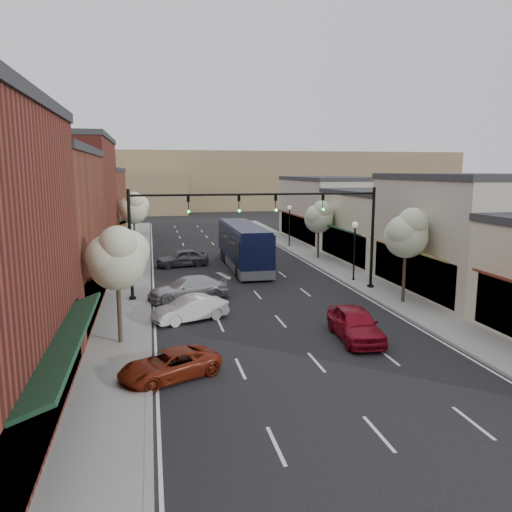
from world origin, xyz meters
TOP-DOWN VIEW (x-y plane):
  - ground at (0.00, 0.00)m, footprint 160.00×160.00m
  - sidewalk_left at (-8.40, 18.50)m, footprint 2.80×73.00m
  - sidewalk_right at (8.40, 18.50)m, footprint 2.80×73.00m
  - curb_left at (-7.00, 18.50)m, footprint 0.25×73.00m
  - curb_right at (7.00, 18.50)m, footprint 0.25×73.00m
  - bldg_left_midnear at (-14.23, 6.00)m, footprint 10.14×14.10m
  - bldg_left_midfar at (-14.24, 20.00)m, footprint 10.14×14.10m
  - bldg_left_far at (-14.22, 36.00)m, footprint 10.14×18.10m
  - bldg_right_midnear at (13.72, 6.00)m, footprint 9.14×12.10m
  - bldg_right_midfar at (13.70, 18.00)m, footprint 9.14×12.10m
  - bldg_right_far at (13.71, 32.00)m, footprint 9.14×16.10m
  - hill_far at (0.00, 90.00)m, footprint 120.00×30.00m
  - hill_near at (-25.00, 78.00)m, footprint 50.00×20.00m
  - signal_mast_right at (5.62, 8.00)m, footprint 8.22×0.46m
  - signal_mast_left at (-5.62, 8.00)m, footprint 8.22×0.46m
  - tree_right_near at (8.35, 3.94)m, footprint 2.85×2.65m
  - tree_right_far at (8.35, 19.94)m, footprint 2.85×2.65m
  - tree_left_near at (-8.25, -0.06)m, footprint 2.85×2.65m
  - tree_left_far at (-8.25, 25.94)m, footprint 2.85×2.65m
  - lamp_post_near at (7.80, 10.50)m, footprint 0.44×0.44m
  - lamp_post_far at (7.80, 28.00)m, footprint 0.44×0.44m
  - coach_bus at (0.80, 17.33)m, footprint 2.69×11.98m
  - red_hatchback at (2.79, -1.56)m, footprint 2.22×4.77m
  - parked_car_a at (-6.20, -4.40)m, footprint 4.45×3.39m
  - parked_car_b at (-4.78, 3.16)m, footprint 4.34×2.78m
  - parked_car_c at (-4.55, 7.66)m, footprint 5.45×3.19m
  - parked_car_d at (-4.20, 19.04)m, footprint 4.65×2.50m

SIDE VIEW (x-z plane):
  - ground at x=0.00m, z-range 0.00..0.00m
  - curb_left at x=-7.00m, z-range -0.01..0.16m
  - curb_right at x=7.00m, z-range -0.01..0.16m
  - sidewalk_left at x=-8.40m, z-range 0.00..0.15m
  - sidewalk_right at x=8.40m, z-range 0.00..0.15m
  - parked_car_a at x=-6.20m, z-range 0.00..1.12m
  - parked_car_b at x=-4.78m, z-range 0.00..1.35m
  - parked_car_c at x=-4.55m, z-range 0.00..1.48m
  - parked_car_d at x=-4.20m, z-range 0.00..1.50m
  - red_hatchback at x=2.79m, z-range 0.00..1.58m
  - coach_bus at x=0.80m, z-range 0.08..3.74m
  - lamp_post_near at x=7.80m, z-range 0.79..5.23m
  - lamp_post_far at x=7.80m, z-range 0.79..5.23m
  - bldg_right_midfar at x=13.70m, z-range -0.03..6.37m
  - bldg_right_far at x=13.71m, z-range -0.04..7.36m
  - bldg_right_midnear at x=13.72m, z-range -0.04..7.86m
  - tree_right_far at x=8.35m, z-range 1.28..6.70m
  - hill_near at x=-25.00m, z-range 0.00..8.00m
  - bldg_left_far at x=-14.22m, z-range -0.04..8.36m
  - tree_left_near at x=-8.25m, z-range 1.38..7.07m
  - tree_right_near at x=8.35m, z-range 1.47..7.43m
  - tree_left_far at x=-8.25m, z-range 1.54..7.67m
  - signal_mast_right at x=5.62m, z-range 1.12..8.12m
  - signal_mast_left at x=-5.62m, z-range 1.12..8.12m
  - bldg_left_midnear at x=-14.23m, z-range -0.04..9.36m
  - bldg_left_midfar at x=-14.24m, z-range -0.05..10.85m
  - hill_far at x=0.00m, z-range 0.00..12.00m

